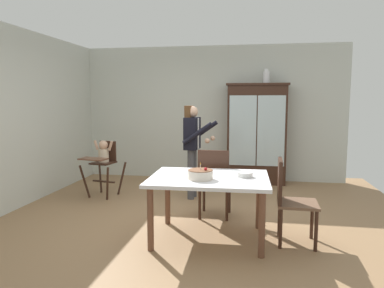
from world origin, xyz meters
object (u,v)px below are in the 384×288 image
Objects in this scene: adult_person at (193,140)px; china_cabinet at (257,134)px; birthday_cake at (200,174)px; dining_chair_right_end at (288,195)px; high_chair_with_toddler at (103,158)px; serving_bowl at (245,175)px; dining_chair_far_side at (214,179)px; ceramic_vase at (266,77)px; dining_table at (209,185)px.

china_cabinet is at bearing -33.13° from adult_person.
dining_chair_right_end is at bearing 9.71° from birthday_cake.
dining_chair_right_end is at bearing -17.70° from high_chair_with_toddler.
dining_chair_far_side reaches higher than serving_bowl.
dining_chair_far_side is at bearing 86.05° from birthday_cake.
dining_chair_far_side is (-0.74, -2.27, -1.50)m from ceramic_vase.
dining_table is 0.43m from serving_bowl.
serving_bowl is at bearing -145.95° from adult_person.
china_cabinet is 1.09m from ceramic_vase.
dining_table is (1.98, -1.57, -0.01)m from high_chair_with_toddler.
birthday_cake is at bearing -101.49° from china_cabinet.
dining_chair_right_end is (0.34, -2.98, -0.42)m from china_cabinet.
ceramic_vase is at bearing -37.07° from adult_person.
dining_chair_far_side is at bearing -104.33° from china_cabinet.
ceramic_vase reaches higher than serving_bowl.
adult_person is (1.50, 0.14, 0.31)m from high_chair_with_toddler.
dining_table is (0.48, -1.72, -0.32)m from adult_person.
china_cabinet is 10.75× the size of serving_bowl.
china_cabinet reaches higher than dining_chair_far_side.
adult_person is 8.50× the size of serving_bowl.
ceramic_vase is (0.16, 0.00, 1.08)m from china_cabinet.
ceramic_vase is 0.96× the size of birthday_cake.
china_cabinet reaches higher than high_chair_with_toddler.
adult_person is (-1.20, -1.30, -1.09)m from ceramic_vase.
serving_bowl is at bearing 22.82° from birthday_cake.
birthday_cake is (-0.80, -3.15, -1.26)m from ceramic_vase.
dining_chair_far_side is at bearing 54.23° from dining_chair_right_end.
dining_chair_right_end is at bearing -86.58° from ceramic_vase.
china_cabinet reaches higher than dining_table.
dining_chair_far_side reaches higher than dining_table.
birthday_cake is (-0.08, -0.14, 0.15)m from dining_table.
dining_chair_far_side reaches higher than high_chair_with_toddler.
adult_person reaches higher than birthday_cake.
dining_chair_right_end reaches higher than birthday_cake.
birthday_cake is 0.29× the size of dining_chair_right_end.
adult_person reaches higher than dining_chair_far_side.
dining_table is 1.44× the size of dining_chair_right_end.
china_cabinet is 7.17× the size of ceramic_vase.
dining_chair_far_side is (-0.58, -2.27, -0.42)m from china_cabinet.
birthday_cake is at bearing 101.88° from dining_chair_right_end.
adult_person reaches higher than high_chair_with_toddler.
dining_chair_right_end is (0.18, -2.99, -1.50)m from ceramic_vase.
dining_table is at bearing -158.48° from adult_person.
adult_person is at bearing 102.21° from birthday_cake.
china_cabinet is at bearing 87.03° from serving_bowl.
china_cabinet is at bearing -102.91° from dining_chair_far_side.
serving_bowl is at bearing 8.83° from dining_table.
ceramic_vase is 0.20× the size of dining_table.
ceramic_vase reaches higher than dining_table.
high_chair_with_toddler reaches higher than serving_bowl.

